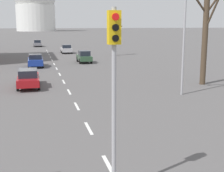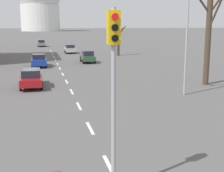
# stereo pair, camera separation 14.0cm
# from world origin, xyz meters

# --- Properties ---
(lane_stripe_1) EXTENTS (0.16, 2.00, 0.01)m
(lane_stripe_1) POSITION_xyz_m (0.00, 7.37, 0.00)
(lane_stripe_1) COLOR silver
(lane_stripe_1) RESTS_ON ground_plane
(lane_stripe_2) EXTENTS (0.16, 2.00, 0.01)m
(lane_stripe_2) POSITION_xyz_m (0.00, 11.87, 0.00)
(lane_stripe_2) COLOR silver
(lane_stripe_2) RESTS_ON ground_plane
(lane_stripe_3) EXTENTS (0.16, 2.00, 0.01)m
(lane_stripe_3) POSITION_xyz_m (0.00, 16.37, 0.00)
(lane_stripe_3) COLOR silver
(lane_stripe_3) RESTS_ON ground_plane
(lane_stripe_4) EXTENTS (0.16, 2.00, 0.01)m
(lane_stripe_4) POSITION_xyz_m (0.00, 20.87, 0.00)
(lane_stripe_4) COLOR silver
(lane_stripe_4) RESTS_ON ground_plane
(lane_stripe_5) EXTENTS (0.16, 2.00, 0.01)m
(lane_stripe_5) POSITION_xyz_m (0.00, 25.37, 0.00)
(lane_stripe_5) COLOR silver
(lane_stripe_5) RESTS_ON ground_plane
(lane_stripe_6) EXTENTS (0.16, 2.00, 0.01)m
(lane_stripe_6) POSITION_xyz_m (0.00, 29.87, 0.00)
(lane_stripe_6) COLOR silver
(lane_stripe_6) RESTS_ON ground_plane
(lane_stripe_7) EXTENTS (0.16, 2.00, 0.01)m
(lane_stripe_7) POSITION_xyz_m (0.00, 34.37, 0.00)
(lane_stripe_7) COLOR silver
(lane_stripe_7) RESTS_ON ground_plane
(lane_stripe_8) EXTENTS (0.16, 2.00, 0.01)m
(lane_stripe_8) POSITION_xyz_m (0.00, 38.87, 0.00)
(lane_stripe_8) COLOR silver
(lane_stripe_8) RESTS_ON ground_plane
(lane_stripe_9) EXTENTS (0.16, 2.00, 0.01)m
(lane_stripe_9) POSITION_xyz_m (0.00, 43.37, 0.00)
(lane_stripe_9) COLOR silver
(lane_stripe_9) RESTS_ON ground_plane
(lane_stripe_10) EXTENTS (0.16, 2.00, 0.01)m
(lane_stripe_10) POSITION_xyz_m (0.00, 47.87, 0.00)
(lane_stripe_10) COLOR silver
(lane_stripe_10) RESTS_ON ground_plane
(lane_stripe_11) EXTENTS (0.16, 2.00, 0.01)m
(lane_stripe_11) POSITION_xyz_m (0.00, 52.37, 0.00)
(lane_stripe_11) COLOR silver
(lane_stripe_11) RESTS_ON ground_plane
(lane_stripe_12) EXTENTS (0.16, 2.00, 0.01)m
(lane_stripe_12) POSITION_xyz_m (0.00, 56.87, 0.00)
(lane_stripe_12) COLOR silver
(lane_stripe_12) RESTS_ON ground_plane
(lane_stripe_13) EXTENTS (0.16, 2.00, 0.01)m
(lane_stripe_13) POSITION_xyz_m (0.00, 61.37, 0.00)
(lane_stripe_13) COLOR silver
(lane_stripe_13) RESTS_ON ground_plane
(traffic_signal_centre_tall) EXTENTS (0.36, 0.34, 5.74)m
(traffic_signal_centre_tall) POSITION_xyz_m (-0.28, 5.56, 3.97)
(traffic_signal_centre_tall) COLOR #9E9EA3
(traffic_signal_centre_tall) RESTS_ON ground_plane
(street_lamp_right) EXTENTS (2.33, 0.36, 8.30)m
(street_lamp_right) POSITION_xyz_m (7.75, 17.85, 5.11)
(street_lamp_right) COLOR #9E9EA3
(street_lamp_right) RESTS_ON ground_plane
(sedan_near_left) EXTENTS (1.86, 4.17, 1.59)m
(sedan_near_left) POSITION_xyz_m (-2.41, 36.51, 0.80)
(sedan_near_left) COLOR navy
(sedan_near_left) RESTS_ON ground_plane
(sedan_near_right) EXTENTS (1.73, 4.10, 1.66)m
(sedan_near_right) POSITION_xyz_m (4.16, 39.38, 0.84)
(sedan_near_right) COLOR #2D4C33
(sedan_near_right) RESTS_ON ground_plane
(sedan_mid_centre) EXTENTS (1.83, 4.59, 1.58)m
(sedan_mid_centre) POSITION_xyz_m (-1.64, 73.07, 0.80)
(sedan_mid_centre) COLOR slate
(sedan_mid_centre) RESTS_ON ground_plane
(sedan_far_left) EXTENTS (1.86, 4.06, 1.55)m
(sedan_far_left) POSITION_xyz_m (3.23, 54.23, 0.78)
(sedan_far_left) COLOR #B7B7BC
(sedan_far_left) RESTS_ON ground_plane
(sedan_far_right) EXTENTS (1.84, 4.58, 1.55)m
(sedan_far_right) POSITION_xyz_m (-3.11, 23.53, 0.80)
(sedan_far_right) COLOR maroon
(sedan_far_right) RESTS_ON ground_plane
(bare_tree_right_near) EXTENTS (5.44, 4.05, 10.02)m
(bare_tree_right_near) POSITION_xyz_m (11.98, 21.15, 4.96)
(bare_tree_right_near) COLOR #473828
(bare_tree_right_near) RESTS_ON ground_plane
(bare_tree_right_far) EXTENTS (2.29, 2.07, 5.76)m
(bare_tree_right_far) POSITION_xyz_m (10.73, 47.89, 2.90)
(bare_tree_right_far) COLOR #473828
(bare_tree_right_far) RESTS_ON ground_plane
(capitol_dome) EXTENTS (31.66, 31.66, 44.72)m
(capitol_dome) POSITION_xyz_m (0.00, 240.50, 21.78)
(capitol_dome) COLOR silver
(capitol_dome) RESTS_ON ground_plane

